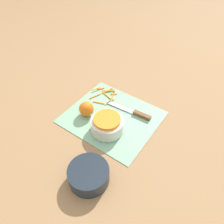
% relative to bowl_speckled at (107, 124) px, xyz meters
% --- Properties ---
extents(ground_plane, '(4.00, 4.00, 0.00)m').
position_rel_bowl_speckled_xyz_m(ground_plane, '(0.03, -0.08, -0.04)').
color(ground_plane, '#9E754C').
extents(cutting_board, '(0.42, 0.37, 0.01)m').
position_rel_bowl_speckled_xyz_m(cutting_board, '(0.03, -0.08, -0.04)').
color(cutting_board, '#84B793').
rests_on(cutting_board, ground_plane).
extents(bowl_speckled, '(0.14, 0.14, 0.07)m').
position_rel_bowl_speckled_xyz_m(bowl_speckled, '(0.00, 0.00, 0.00)').
color(bowl_speckled, silver).
rests_on(bowl_speckled, cutting_board).
extents(bowl_dark, '(0.15, 0.15, 0.06)m').
position_rel_bowl_speckled_xyz_m(bowl_dark, '(-0.09, 0.23, -0.01)').
color(bowl_dark, '#1E2833').
rests_on(bowl_dark, ground_plane).
extents(knife, '(0.24, 0.04, 0.02)m').
position_rel_bowl_speckled_xyz_m(knife, '(-0.06, -0.16, -0.03)').
color(knife, brown).
rests_on(knife, cutting_board).
extents(orange_left, '(0.07, 0.07, 0.07)m').
position_rel_bowl_speckled_xyz_m(orange_left, '(0.14, -0.02, -0.00)').
color(orange_left, orange).
rests_on(orange_left, cutting_board).
extents(peel_pile, '(0.14, 0.15, 0.01)m').
position_rel_bowl_speckled_xyz_m(peel_pile, '(0.15, -0.19, -0.03)').
color(peel_pile, orange).
rests_on(peel_pile, cutting_board).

